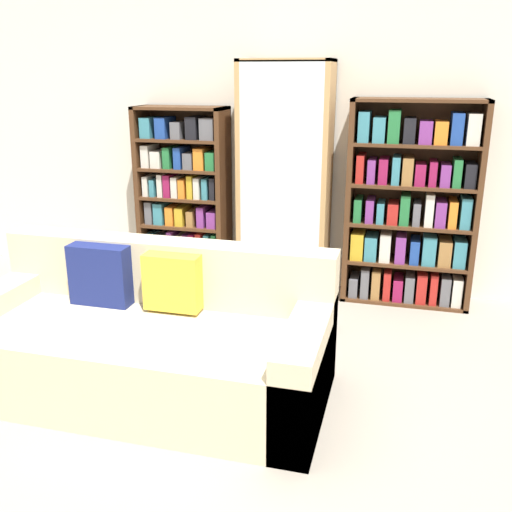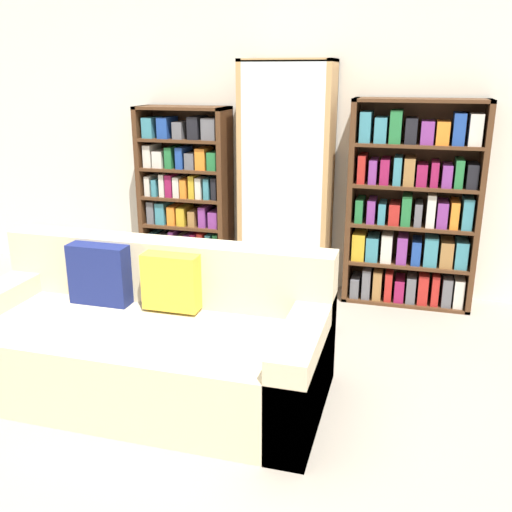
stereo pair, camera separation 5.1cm
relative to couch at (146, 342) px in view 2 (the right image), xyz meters
The scene contains 7 objects.
ground_plane 0.67m from the couch, 56.27° to the right, with size 16.00×16.00×0.00m, color gray.
wall_back 2.25m from the couch, 80.14° to the left, with size 6.23×0.06×2.70m.
couch is the anchor object (origin of this frame).
bookshelf_left 1.86m from the couch, 104.65° to the left, with size 0.75×0.32×1.48m.
display_cabinet 1.89m from the couch, 76.57° to the left, with size 0.71×0.36×1.84m.
bookshelf_right 2.29m from the couch, 51.27° to the left, with size 0.97×0.32×1.56m.
wine_bottle 1.34m from the couch, 47.62° to the left, with size 0.09×0.09×0.36m.
Camera 2 is at (1.05, -2.14, 1.74)m, focal length 40.00 mm.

